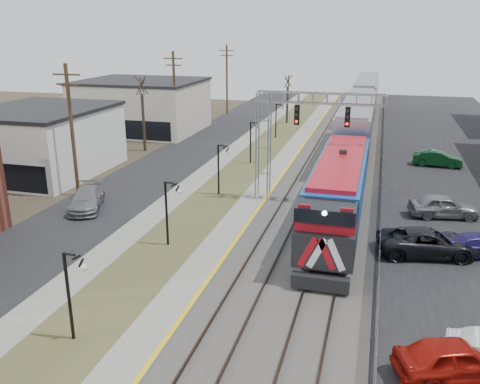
% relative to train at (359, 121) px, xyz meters
% --- Properties ---
extents(street_west, '(7.00, 120.00, 0.04)m').
position_rel_train_xyz_m(street_west, '(-17.00, -12.30, -2.86)').
color(street_west, black).
rests_on(street_west, ground).
extents(sidewalk, '(2.00, 120.00, 0.08)m').
position_rel_train_xyz_m(sidewalk, '(-12.50, -12.30, -2.84)').
color(sidewalk, gray).
rests_on(sidewalk, ground).
extents(grass_median, '(4.00, 120.00, 0.06)m').
position_rel_train_xyz_m(grass_median, '(-9.50, -12.30, -2.85)').
color(grass_median, '#4B512B').
rests_on(grass_median, ground).
extents(platform, '(2.00, 120.00, 0.24)m').
position_rel_train_xyz_m(platform, '(-6.50, -12.30, -2.76)').
color(platform, gray).
rests_on(platform, ground).
extents(ballast_bed, '(8.00, 120.00, 0.20)m').
position_rel_train_xyz_m(ballast_bed, '(-1.50, -12.30, -2.78)').
color(ballast_bed, '#595651').
rests_on(ballast_bed, ground).
extents(platform_edge, '(0.24, 120.00, 0.01)m').
position_rel_train_xyz_m(platform_edge, '(-5.62, -12.30, -2.64)').
color(platform_edge, gold).
rests_on(platform_edge, platform).
extents(track_near, '(1.58, 120.00, 0.15)m').
position_rel_train_xyz_m(track_near, '(-3.50, -12.30, -2.61)').
color(track_near, '#2D2119').
rests_on(track_near, ballast_bed).
extents(track_far, '(1.58, 120.00, 0.15)m').
position_rel_train_xyz_m(track_far, '(-0.00, -12.30, -2.61)').
color(track_far, '#2D2119').
rests_on(track_far, ballast_bed).
extents(train, '(3.00, 63.05, 5.33)m').
position_rel_train_xyz_m(train, '(0.00, 0.00, 0.00)').
color(train, '#134B9F').
rests_on(train, ground).
extents(signal_gantry, '(9.00, 1.07, 8.15)m').
position_rel_train_xyz_m(signal_gantry, '(-4.28, -19.31, 2.70)').
color(signal_gantry, gray).
rests_on(signal_gantry, ground).
extents(lampposts, '(0.14, 62.14, 4.00)m').
position_rel_train_xyz_m(lampposts, '(-9.50, -29.02, -0.88)').
color(lampposts, black).
rests_on(lampposts, ground).
extents(utility_poles, '(0.28, 80.28, 10.00)m').
position_rel_train_xyz_m(utility_poles, '(-20.00, -22.30, 2.12)').
color(utility_poles, '#4C3823').
rests_on(utility_poles, ground).
extents(fence, '(0.04, 120.00, 1.60)m').
position_rel_train_xyz_m(fence, '(2.70, -12.30, -2.08)').
color(fence, gray).
rests_on(fence, ground).
extents(bare_trees, '(12.30, 42.30, 5.95)m').
position_rel_train_xyz_m(bare_trees, '(-18.16, -8.39, -0.18)').
color(bare_trees, '#382D23').
rests_on(bare_trees, ground).
extents(car_lot_a, '(4.89, 3.29, 1.55)m').
position_rel_train_xyz_m(car_lot_a, '(5.58, -37.67, -2.11)').
color(car_lot_a, '#9F130C').
rests_on(car_lot_a, ground).
extents(car_lot_c, '(5.93, 3.56, 1.54)m').
position_rel_train_xyz_m(car_lot_c, '(5.32, -26.67, -2.11)').
color(car_lot_c, black).
rests_on(car_lot_c, ground).
extents(car_lot_e, '(4.86, 2.65, 1.57)m').
position_rel_train_xyz_m(car_lot_e, '(6.85, -19.92, -2.10)').
color(car_lot_e, slate).
rests_on(car_lot_e, ground).
extents(car_lot_f, '(4.50, 1.85, 1.45)m').
position_rel_train_xyz_m(car_lot_f, '(7.67, -5.84, -2.16)').
color(car_lot_f, '#0B3A17').
rests_on(car_lot_f, ground).
extents(car_street_b, '(3.77, 5.42, 1.46)m').
position_rel_train_xyz_m(car_street_b, '(-17.63, -24.92, -2.15)').
color(car_street_b, slate).
rests_on(car_street_b, ground).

